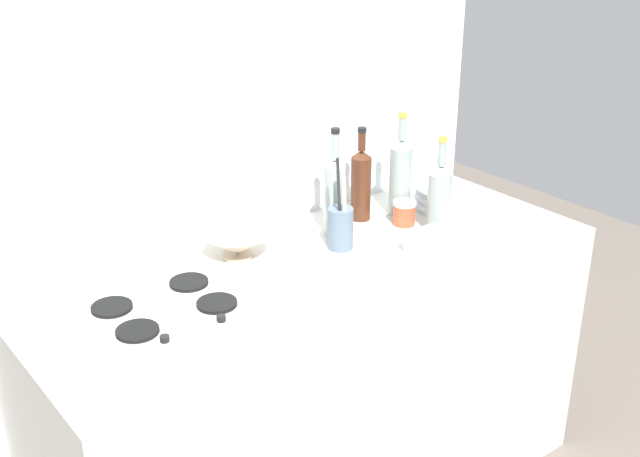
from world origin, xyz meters
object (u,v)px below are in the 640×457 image
(wine_bottle_rightmost, at_px, (439,197))
(mixing_bowl, at_px, (237,244))
(wine_bottle_mid_left, at_px, (400,176))
(stovetop_hob, at_px, (165,310))
(utensil_crock, at_px, (341,226))
(plate_stack, at_px, (445,198))
(butter_dish, at_px, (432,243))
(wine_bottle_mid_right, at_px, (361,183))
(wine_bottle_leftmost, at_px, (335,195))
(condiment_jar_front, at_px, (404,213))

(wine_bottle_rightmost, bearing_deg, mixing_bowl, 159.56)
(wine_bottle_mid_left, distance_m, wine_bottle_rightmost, 0.19)
(wine_bottle_mid_left, relative_size, wine_bottle_rightmost, 1.12)
(stovetop_hob, xyz_separation_m, utensil_crock, (0.64, 0.04, 0.06))
(plate_stack, xyz_separation_m, butter_dish, (-0.30, -0.23, -0.01))
(stovetop_hob, relative_size, plate_stack, 2.12)
(stovetop_hob, height_order, plate_stack, plate_stack)
(wine_bottle_mid_right, xyz_separation_m, butter_dish, (0.00, -0.34, -0.10))
(stovetop_hob, height_order, wine_bottle_leftmost, wine_bottle_leftmost)
(butter_dish, bearing_deg, plate_stack, 38.01)
(butter_dish, bearing_deg, utensil_crock, 135.33)
(wine_bottle_rightmost, bearing_deg, butter_dish, -141.22)
(wine_bottle_mid_right, height_order, utensil_crock, wine_bottle_mid_right)
(condiment_jar_front, bearing_deg, wine_bottle_mid_right, 123.77)
(wine_bottle_mid_left, xyz_separation_m, mixing_bowl, (-0.63, 0.05, -0.10))
(stovetop_hob, bearing_deg, wine_bottle_mid_right, 12.30)
(wine_bottle_leftmost, bearing_deg, butter_dish, -62.98)
(stovetop_hob, xyz_separation_m, condiment_jar_front, (0.93, 0.06, 0.03))
(wine_bottle_leftmost, height_order, butter_dish, wine_bottle_leftmost)
(plate_stack, xyz_separation_m, mixing_bowl, (-0.80, 0.11, 0.00))
(stovetop_hob, height_order, wine_bottle_mid_right, wine_bottle_mid_right)
(wine_bottle_mid_right, height_order, butter_dish, wine_bottle_mid_right)
(wine_bottle_leftmost, relative_size, utensil_crock, 1.16)
(stovetop_hob, distance_m, wine_bottle_rightmost, 0.99)
(condiment_jar_front, bearing_deg, wine_bottle_mid_left, 58.11)
(wine_bottle_rightmost, relative_size, utensil_crock, 1.05)
(plate_stack, xyz_separation_m, wine_bottle_leftmost, (-0.45, 0.06, 0.10))
(wine_bottle_leftmost, distance_m, butter_dish, 0.35)
(condiment_jar_front, bearing_deg, mixing_bowl, 167.59)
(wine_bottle_leftmost, relative_size, mixing_bowl, 1.75)
(wine_bottle_leftmost, xyz_separation_m, wine_bottle_rightmost, (0.29, -0.19, -0.02))
(utensil_crock, bearing_deg, stovetop_hob, -176.34)
(wine_bottle_leftmost, height_order, utensil_crock, wine_bottle_leftmost)
(wine_bottle_mid_left, relative_size, butter_dish, 2.56)
(mixing_bowl, bearing_deg, utensil_crock, -26.03)
(wine_bottle_rightmost, bearing_deg, wine_bottle_leftmost, 146.81)
(mixing_bowl, relative_size, condiment_jar_front, 2.51)
(stovetop_hob, bearing_deg, utensil_crock, 3.66)
(stovetop_hob, height_order, butter_dish, butter_dish)
(plate_stack, bearing_deg, stovetop_hob, -176.37)
(butter_dish, height_order, condiment_jar_front, condiment_jar_front)
(wine_bottle_mid_left, distance_m, condiment_jar_front, 0.14)
(wine_bottle_rightmost, distance_m, mixing_bowl, 0.68)
(wine_bottle_leftmost, bearing_deg, wine_bottle_mid_right, 17.45)
(utensil_crock, bearing_deg, wine_bottle_mid_left, 15.26)
(plate_stack, relative_size, wine_bottle_mid_left, 0.60)
(wine_bottle_mid_right, distance_m, mixing_bowl, 0.51)
(stovetop_hob, bearing_deg, plate_stack, 3.63)
(wine_bottle_mid_left, bearing_deg, stovetop_hob, -172.25)
(wine_bottle_rightmost, bearing_deg, plate_stack, 37.36)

